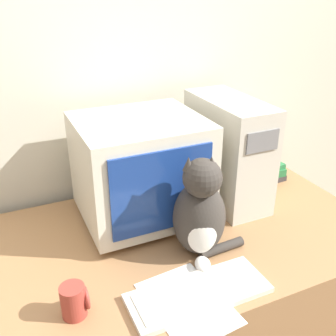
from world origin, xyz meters
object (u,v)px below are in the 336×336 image
cat (200,213)px  book_stack (264,168)px  crt_monitor (141,169)px  pen (164,290)px  keyboard (199,293)px  computer_tower (227,150)px  mug (75,301)px

cat → book_stack: (0.57, 0.40, -0.12)m
crt_monitor → pen: 0.48m
keyboard → pen: 0.11m
pen → computer_tower: bearing=41.6°
book_stack → pen: book_stack is taller
keyboard → pen: (-0.09, 0.06, -0.01)m
mug → book_stack: bearing=26.0°
crt_monitor → keyboard: bearing=-90.6°
cat → book_stack: bearing=54.0°
computer_tower → pen: size_ratio=2.85×
keyboard → cat: (0.10, 0.19, 0.15)m
computer_tower → book_stack: size_ratio=2.20×
crt_monitor → book_stack: bearing=8.4°
crt_monitor → computer_tower: bearing=0.5°
crt_monitor → mug: size_ratio=4.57×
cat → mug: (-0.45, -0.11, -0.11)m
pen → crt_monitor: bearing=77.8°
book_stack → pen: 0.92m
crt_monitor → mug: (-0.36, -0.40, -0.16)m
keyboard → book_stack: 0.89m
cat → book_stack: cat is taller
crt_monitor → cat: 0.32m
computer_tower → pen: 0.68m
computer_tower → book_stack: computer_tower is taller
pen → mug: mug is taller
crt_monitor → computer_tower: (0.39, 0.00, 0.01)m
cat → mug: 0.48m
keyboard → book_stack: size_ratio=2.16×
book_stack → pen: (-0.76, -0.52, -0.04)m
cat → pen: cat is taller
computer_tower → keyboard: bearing=-128.9°
crt_monitor → computer_tower: 0.39m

